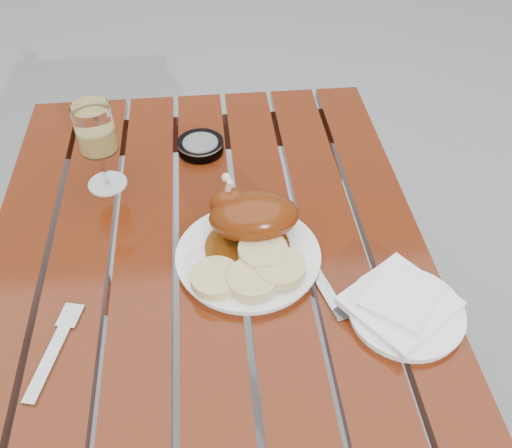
{
  "coord_description": "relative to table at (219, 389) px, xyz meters",
  "views": [
    {
      "loc": [
        0.02,
        -0.66,
        1.5
      ],
      "look_at": [
        0.09,
        0.09,
        0.78
      ],
      "focal_mm": 40.0,
      "sensor_mm": 36.0,
      "label": 1
    }
  ],
  "objects": [
    {
      "name": "roast_duck",
      "position": [
        0.08,
        0.08,
        0.44
      ],
      "size": [
        0.17,
        0.16,
        0.12
      ],
      "color": "#5B2B0A",
      "rests_on": "dinner_plate"
    },
    {
      "name": "ashtray",
      "position": [
        -0.0,
        0.37,
        0.39
      ],
      "size": [
        0.12,
        0.12,
        0.03
      ],
      "primitive_type": "cylinder",
      "rotation": [
        0.0,
        0.0,
        0.21
      ],
      "color": "#B2B7BC",
      "rests_on": "table"
    },
    {
      "name": "knife",
      "position": [
        0.19,
        -0.01,
        0.38
      ],
      "size": [
        0.07,
        0.21,
        0.01
      ],
      "primitive_type": "cube",
      "rotation": [
        0.0,
        0.0,
        0.26
      ],
      "color": "gray",
      "rests_on": "table"
    },
    {
      "name": "table",
      "position": [
        0.0,
        0.0,
        0.0
      ],
      "size": [
        0.8,
        1.2,
        0.75
      ],
      "primitive_type": "cube",
      "color": "#601E0B",
      "rests_on": "ground"
    },
    {
      "name": "fork",
      "position": [
        -0.25,
        -0.14,
        0.38
      ],
      "size": [
        0.06,
        0.17,
        0.01
      ],
      "primitive_type": "cube",
      "rotation": [
        0.0,
        0.0,
        -0.25
      ],
      "color": "gray",
      "rests_on": "table"
    },
    {
      "name": "dinner_plate",
      "position": [
        0.07,
        0.03,
        0.38
      ],
      "size": [
        0.27,
        0.27,
        0.02
      ],
      "primitive_type": "cylinder",
      "rotation": [
        0.0,
        0.0,
        0.05
      ],
      "color": "white",
      "rests_on": "table"
    },
    {
      "name": "wine_glass",
      "position": [
        -0.2,
        0.27,
        0.47
      ],
      "size": [
        0.1,
        0.1,
        0.19
      ],
      "primitive_type": "cylinder",
      "rotation": [
        0.0,
        0.0,
        0.43
      ],
      "color": "#DABC63",
      "rests_on": "table"
    },
    {
      "name": "bread_dumplings",
      "position": [
        0.07,
        -0.02,
        0.41
      ],
      "size": [
        0.2,
        0.14,
        0.03
      ],
      "color": "#D8C184",
      "rests_on": "dinner_plate"
    },
    {
      "name": "napkin",
      "position": [
        0.3,
        -0.11,
        0.4
      ],
      "size": [
        0.21,
        0.21,
        0.01
      ],
      "primitive_type": "cube",
      "rotation": [
        0.0,
        0.0,
        0.6
      ],
      "color": "white",
      "rests_on": "side_plate"
    },
    {
      "name": "side_plate",
      "position": [
        0.31,
        -0.12,
        0.38
      ],
      "size": [
        0.22,
        0.22,
        0.02
      ],
      "primitive_type": "cylinder",
      "rotation": [
        0.0,
        0.0,
        0.18
      ],
      "color": "white",
      "rests_on": "table"
    }
  ]
}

